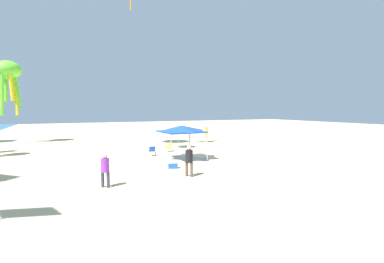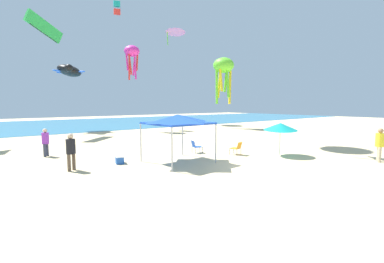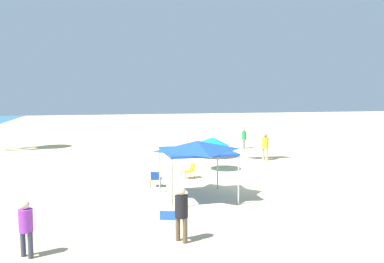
{
  "view_description": "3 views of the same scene",
  "coord_description": "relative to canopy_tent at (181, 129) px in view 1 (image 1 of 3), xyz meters",
  "views": [
    {
      "loc": [
        -21.91,
        11.61,
        3.87
      ],
      "look_at": [
        -3.08,
        2.84,
        2.17
      ],
      "focal_mm": 25.8,
      "sensor_mm": 36.0,
      "label": 1
    },
    {
      "loc": [
        -11.06,
        -8.31,
        3.2
      ],
      "look_at": [
        -1.92,
        3.25,
        1.67
      ],
      "focal_mm": 25.2,
      "sensor_mm": 36.0,
      "label": 2
    },
    {
      "loc": [
        -20.35,
        7.5,
        4.92
      ],
      "look_at": [
        -1.41,
        3.51,
        2.91
      ],
      "focal_mm": 38.36,
      "sensor_mm": 36.0,
      "label": 3
    }
  ],
  "objects": [
    {
      "name": "person_watching_sky",
      "position": [
        8.74,
        -6.8,
        -1.26
      ],
      "size": [
        0.46,
        0.44,
        1.86
      ],
      "rotation": [
        0.0,
        0.0,
        0.45
      ],
      "color": "#C6B28C",
      "rests_on": "ground"
    },
    {
      "name": "cooler_box",
      "position": [
        -2.64,
        1.71,
        -2.15
      ],
      "size": [
        0.57,
        0.71,
        0.4
      ],
      "color": "blue",
      "rests_on": "ground"
    },
    {
      "name": "person_by_tent",
      "position": [
        -5.35,
        6.31,
        -1.35
      ],
      "size": [
        0.4,
        0.4,
        1.7
      ],
      "rotation": [
        0.0,
        0.0,
        0.9
      ],
      "color": "#33384C",
      "rests_on": "ground"
    },
    {
      "name": "ground",
      "position": [
        2.66,
        -3.55,
        -2.4
      ],
      "size": [
        120.0,
        120.0,
        0.1
      ],
      "primitive_type": "cube",
      "color": "#D6BC8C"
    },
    {
      "name": "canopy_tent",
      "position": [
        0.0,
        0.0,
        0.0
      ],
      "size": [
        3.11,
        3.07,
        2.62
      ],
      "rotation": [
        0.0,
        0.0,
        0.04
      ],
      "color": "#B7B7BC",
      "rests_on": "ground"
    },
    {
      "name": "person_far_stroller",
      "position": [
        14.43,
        -7.23,
        -1.39
      ],
      "size": [
        0.42,
        0.39,
        1.63
      ],
      "rotation": [
        0.0,
        0.0,
        2.82
      ],
      "color": "slate",
      "rests_on": "ground"
    },
    {
      "name": "person_kite_handler",
      "position": [
        -5.08,
        1.65,
        -1.3
      ],
      "size": [
        0.43,
        0.43,
        1.79
      ],
      "rotation": [
        0.0,
        0.0,
        3.76
      ],
      "color": "brown",
      "rests_on": "ground"
    },
    {
      "name": "beach_umbrella",
      "position": [
        6.07,
        -2.32,
        -0.55
      ],
      "size": [
        2.05,
        2.04,
        2.12
      ],
      "color": "silver",
      "rests_on": "ground"
    },
    {
      "name": "folding_chair_near_cooler",
      "position": [
        2.5,
        1.55,
        -1.87
      ],
      "size": [
        0.74,
        0.66,
        0.82
      ],
      "rotation": [
        0.0,
        0.0,
        1.32
      ],
      "color": "black",
      "rests_on": "ground"
    },
    {
      "name": "kite_octopus_lime",
      "position": [
        16.8,
        13.41,
        5.45
      ],
      "size": [
        2.68,
        2.68,
        5.95
      ],
      "rotation": [
        0.0,
        0.0,
        0.43
      ],
      "color": "#66D82D"
    },
    {
      "name": "folding_chair_right_of_tent",
      "position": [
        4.15,
        -0.53,
        -1.87
      ],
      "size": [
        0.65,
        0.73,
        0.82
      ],
      "rotation": [
        0.0,
        0.0,
        3.38
      ],
      "color": "black",
      "rests_on": "ground"
    }
  ]
}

